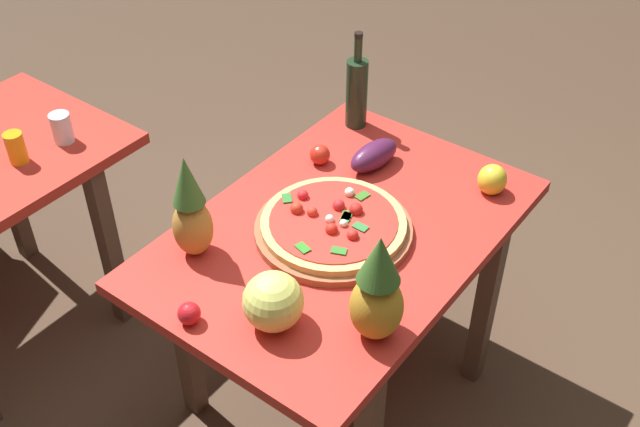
% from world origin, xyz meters
% --- Properties ---
extents(ground_plane, '(10.00, 10.00, 0.00)m').
position_xyz_m(ground_plane, '(0.00, 0.00, 0.00)').
color(ground_plane, '#4C3828').
extents(display_table, '(1.20, 0.82, 0.78)m').
position_xyz_m(display_table, '(0.00, 0.00, 0.68)').
color(display_table, brown).
rests_on(display_table, ground_plane).
extents(pizza_board, '(0.47, 0.47, 0.02)m').
position_xyz_m(pizza_board, '(-0.03, 0.01, 0.79)').
color(pizza_board, '#955435').
rests_on(pizza_board, display_table).
extents(pizza, '(0.43, 0.43, 0.06)m').
position_xyz_m(pizza, '(-0.03, 0.01, 0.82)').
color(pizza, tan).
rests_on(pizza, pizza_board).
extents(wine_bottle, '(0.08, 0.08, 0.36)m').
position_xyz_m(wine_bottle, '(0.50, 0.29, 0.91)').
color(wine_bottle, '#1E321E').
rests_on(wine_bottle, display_table).
extents(pineapple_left, '(0.14, 0.14, 0.33)m').
position_xyz_m(pineapple_left, '(-0.28, -0.31, 0.92)').
color(pineapple_left, '#B98A26').
rests_on(pineapple_left, display_table).
extents(pineapple_right, '(0.12, 0.12, 0.33)m').
position_xyz_m(pineapple_right, '(-0.34, 0.28, 0.93)').
color(pineapple_right, '#B88235').
rests_on(pineapple_right, display_table).
extents(melon, '(0.16, 0.16, 0.16)m').
position_xyz_m(melon, '(-0.42, -0.08, 0.86)').
color(melon, '#DBE168').
rests_on(melon, display_table).
extents(bell_pepper, '(0.09, 0.09, 0.10)m').
position_xyz_m(bell_pepper, '(0.44, -0.28, 0.82)').
color(bell_pepper, yellow).
rests_on(bell_pepper, display_table).
extents(eggplant, '(0.21, 0.12, 0.09)m').
position_xyz_m(eggplant, '(0.32, 0.10, 0.82)').
color(eggplant, '#4E1D42').
rests_on(eggplant, display_table).
extents(tomato_beside_pepper, '(0.06, 0.06, 0.06)m').
position_xyz_m(tomato_beside_pepper, '(-0.55, 0.10, 0.81)').
color(tomato_beside_pepper, red).
rests_on(tomato_beside_pepper, display_table).
extents(tomato_by_bottle, '(0.07, 0.07, 0.07)m').
position_xyz_m(tomato_by_bottle, '(0.23, 0.25, 0.81)').
color(tomato_by_bottle, red).
rests_on(tomato_by_bottle, display_table).
extents(drinking_glass_juice, '(0.06, 0.06, 0.11)m').
position_xyz_m(drinking_glass_juice, '(-0.37, 1.07, 0.83)').
color(drinking_glass_juice, orange).
rests_on(drinking_glass_juice, background_table).
extents(drinking_glass_water, '(0.07, 0.07, 0.11)m').
position_xyz_m(drinking_glass_water, '(-0.20, 1.04, 0.83)').
color(drinking_glass_water, silver).
rests_on(drinking_glass_water, background_table).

